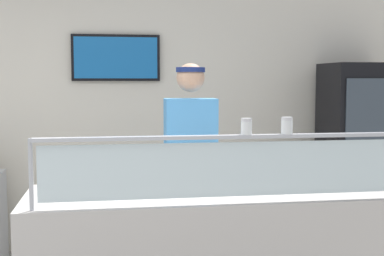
{
  "coord_description": "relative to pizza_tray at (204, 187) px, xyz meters",
  "views": [
    {
      "loc": [
        0.5,
        -2.82,
        1.64
      ],
      "look_at": [
        1.02,
        0.43,
        1.34
      ],
      "focal_mm": 50.26,
      "sensor_mm": 36.0,
      "label": 1
    }
  ],
  "objects": [
    {
      "name": "sneeze_guard",
      "position": [
        0.03,
        -0.4,
        0.23
      ],
      "size": [
        2.08,
        0.06,
        0.38
      ],
      "color": "#B2B5BC",
      "rests_on": "serving_counter"
    },
    {
      "name": "shop_rear_unit",
      "position": [
        0.03,
        1.99,
        0.39
      ],
      "size": [
        6.66,
        0.13,
        2.7
      ],
      "color": "silver",
      "rests_on": "ground"
    },
    {
      "name": "pepper_flake_shaker",
      "position": [
        0.4,
        -0.4,
        0.41
      ],
      "size": [
        0.06,
        0.06,
        0.1
      ],
      "color": "white",
      "rests_on": "sneeze_guard"
    },
    {
      "name": "pizza_server",
      "position": [
        -0.0,
        -0.02,
        0.02
      ],
      "size": [
        0.15,
        0.29,
        0.01
      ],
      "primitive_type": "cube",
      "rotation": [
        0.0,
        0.0,
        -0.3
      ],
      "color": "#ADAFB7",
      "rests_on": "pizza_tray"
    },
    {
      "name": "drink_fridge",
      "position": [
        1.81,
        1.55,
        -0.07
      ],
      "size": [
        0.68,
        0.6,
        1.8
      ],
      "color": "black",
      "rests_on": "ground"
    },
    {
      "name": "pizza_tray",
      "position": [
        0.0,
        0.0,
        0.0
      ],
      "size": [
        0.41,
        0.41,
        0.04
      ],
      "color": "#9EA0A8",
      "rests_on": "serving_counter"
    },
    {
      "name": "parmesan_shaker",
      "position": [
        0.17,
        -0.4,
        0.41
      ],
      "size": [
        0.06,
        0.06,
        0.09
      ],
      "color": "white",
      "rests_on": "sneeze_guard"
    },
    {
      "name": "worker_figure",
      "position": [
        0.02,
        0.63,
        0.04
      ],
      "size": [
        0.41,
        0.5,
        1.76
      ],
      "color": "#23232D",
      "rests_on": "ground"
    }
  ]
}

